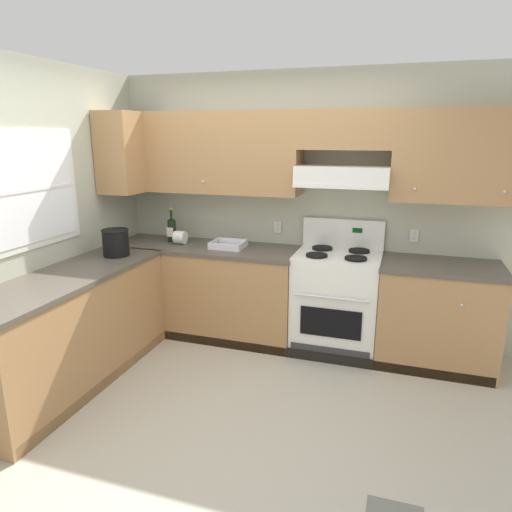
# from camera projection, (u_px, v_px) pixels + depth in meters

# --- Properties ---
(ground_plane) EXTENTS (7.04, 7.04, 0.00)m
(ground_plane) POSITION_uv_depth(u_px,v_px,m) (215.00, 408.00, 3.41)
(ground_plane) COLOR #B2AA99
(wall_back) EXTENTS (4.68, 0.57, 2.55)m
(wall_back) POSITION_uv_depth(u_px,v_px,m) (315.00, 188.00, 4.32)
(wall_back) COLOR #B7BAA3
(wall_back) RESTS_ON ground_plane
(wall_left) EXTENTS (0.47, 4.00, 2.55)m
(wall_left) POSITION_uv_depth(u_px,v_px,m) (43.00, 213.00, 3.75)
(wall_left) COLOR #B7BAA3
(wall_left) RESTS_ON ground_plane
(counter_back_run) EXTENTS (3.60, 0.65, 0.91)m
(counter_back_run) POSITION_uv_depth(u_px,v_px,m) (279.00, 298.00, 4.40)
(counter_back_run) COLOR #A87A4C
(counter_back_run) RESTS_ON ground_plane
(counter_left_run) EXTENTS (0.63, 1.91, 0.91)m
(counter_left_run) POSITION_uv_depth(u_px,v_px,m) (70.00, 330.00, 3.66)
(counter_left_run) COLOR #A87A4C
(counter_left_run) RESTS_ON ground_plane
(stove) EXTENTS (0.76, 0.62, 1.20)m
(stove) POSITION_uv_depth(u_px,v_px,m) (336.00, 301.00, 4.24)
(stove) COLOR white
(stove) RESTS_ON ground_plane
(wine_bottle) EXTENTS (0.08, 0.09, 0.35)m
(wine_bottle) POSITION_uv_depth(u_px,v_px,m) (172.00, 228.00, 4.67)
(wine_bottle) COLOR black
(wine_bottle) RESTS_ON counter_back_run
(bowl) EXTENTS (0.32, 0.27, 0.06)m
(bowl) POSITION_uv_depth(u_px,v_px,m) (228.00, 245.00, 4.43)
(bowl) COLOR silver
(bowl) RESTS_ON counter_back_run
(bucket) EXTENTS (0.24, 0.24, 0.24)m
(bucket) POSITION_uv_depth(u_px,v_px,m) (116.00, 242.00, 4.11)
(bucket) COLOR black
(bucket) RESTS_ON counter_left_run
(paper_towel_roll) EXTENTS (0.11, 0.13, 0.13)m
(paper_towel_roll) POSITION_uv_depth(u_px,v_px,m) (180.00, 237.00, 4.58)
(paper_towel_roll) COLOR white
(paper_towel_roll) RESTS_ON counter_back_run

